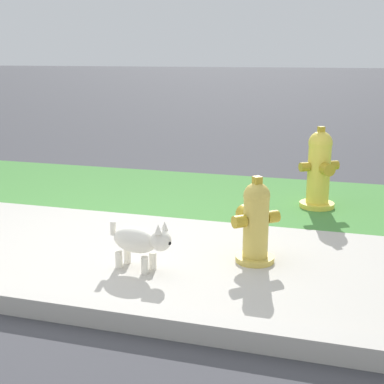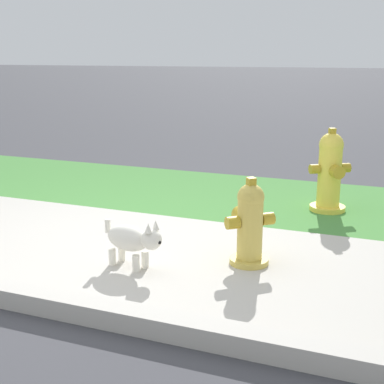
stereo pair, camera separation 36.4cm
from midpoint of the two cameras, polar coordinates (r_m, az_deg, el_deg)
The scene contains 7 objects.
ground_plane at distance 4.28m, azimuth -12.97°, elevation -6.09°, with size 120.00×120.00×0.00m, color #424247.
sidewalk_pavement at distance 4.27m, azimuth -12.97°, elevation -6.03°, with size 18.00×1.91×0.01m, color #BCB7AD.
grass_verge at distance 5.94m, azimuth -3.96°, elevation 0.11°, with size 18.00×1.94×0.01m, color #47893D.
street_curb at distance 3.47m, azimuth -21.48°, elevation -10.71°, with size 18.00×0.16×0.12m, color #BCB7AD.
fire_hydrant_near_corner at distance 5.31m, azimuth 11.52°, elevation 2.39°, with size 0.39×0.38×0.81m.
fire_hydrant_by_grass_verge at distance 3.84m, azimuth 4.10°, elevation -3.29°, with size 0.34×0.34×0.65m.
small_white_dog at distance 3.75m, azimuth -8.33°, elevation -5.27°, with size 0.49×0.26×0.38m.
Camera 1 is at (1.85, -3.53, 1.48)m, focal length 50.00 mm.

